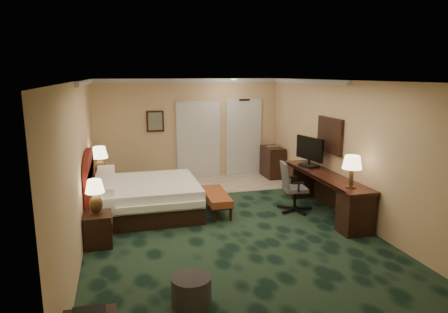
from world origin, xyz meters
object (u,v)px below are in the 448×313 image
object	(u,v)px
ottoman	(191,290)
lamp_far	(100,162)
nightstand_far	(103,189)
nightstand_near	(98,230)
bed_bench	(216,203)
desk	(324,193)
desk_chair	(295,187)
minibar	(272,162)
lamp_near	(95,197)
tv	(309,152)
bed	(147,198)

from	to	relation	value
ottoman	lamp_far	bearing A→B (deg)	104.57
nightstand_far	lamp_far	distance (m)	0.62
nightstand_near	nightstand_far	size ratio (longest dim) A/B	0.98
bed_bench	desk	world-z (taller)	desk
nightstand_near	desk	size ratio (longest dim) A/B	0.20
desk	desk_chair	xyz separation A→B (m)	(-0.54, 0.23, 0.12)
bed_bench	minibar	size ratio (longest dim) A/B	1.47
nightstand_near	lamp_far	world-z (taller)	lamp_far
nightstand_far	lamp_far	bearing A→B (deg)	131.03
lamp_near	bed_bench	world-z (taller)	lamp_near
nightstand_far	tv	size ratio (longest dim) A/B	0.66
lamp_near	bed_bench	size ratio (longest dim) A/B	0.47
nightstand_near	desk_chair	xyz separation A→B (m)	(3.90, 0.74, 0.25)
bed	nightstand_far	size ratio (longest dim) A/B	3.70
nightstand_far	desk	xyz separation A→B (m)	(4.43, -1.97, 0.12)
lamp_far	ottoman	world-z (taller)	lamp_far
bed	desk	distance (m)	3.65
tv	desk_chair	world-z (taller)	tv
nightstand_near	bed_bench	world-z (taller)	nightstand_near
lamp_near	desk	size ratio (longest dim) A/B	0.21
bed_bench	ottoman	size ratio (longest dim) A/B	2.50
bed	nightstand_far	xyz separation A→B (m)	(-0.89, 1.10, -0.05)
nightstand_far	minibar	bearing A→B (deg)	12.51
ottoman	tv	size ratio (longest dim) A/B	0.58
lamp_far	desk	world-z (taller)	lamp_far
desk_chair	lamp_near	bearing A→B (deg)	-161.24
lamp_far	nightstand_near	bearing A→B (deg)	-89.47
nightstand_near	bed	bearing A→B (deg)	56.87
bed_bench	desk	size ratio (longest dim) A/B	0.45
nightstand_near	ottoman	size ratio (longest dim) A/B	1.10
bed	desk_chair	size ratio (longest dim) A/B	1.99
bed_bench	bed	bearing A→B (deg)	168.65
bed	nightstand_far	bearing A→B (deg)	128.97
ottoman	desk_chair	distance (m)	3.97
lamp_near	lamp_far	bearing A→B (deg)	90.24
lamp_near	ottoman	world-z (taller)	lamp_near
lamp_near	desk	world-z (taller)	lamp_near
ottoman	tv	xyz separation A→B (m)	(3.25, 3.34, 0.96)
desk	tv	bearing A→B (deg)	90.16
lamp_far	bed_bench	size ratio (longest dim) A/B	0.54
nightstand_near	lamp_far	xyz separation A→B (m)	(-0.02, 2.51, 0.63)
nightstand_near	lamp_near	bearing A→B (deg)	124.60
desk	bed	bearing A→B (deg)	166.23
bed	lamp_far	xyz separation A→B (m)	(-0.92, 1.14, 0.57)
minibar	nightstand_far	bearing A→B (deg)	-167.49
desk	tv	size ratio (longest dim) A/B	3.27
nightstand_near	ottoman	xyz separation A→B (m)	(1.18, -2.12, -0.10)
lamp_near	lamp_far	size ratio (longest dim) A/B	0.86
bed	desk	size ratio (longest dim) A/B	0.74
lamp_near	bed_bench	distance (m)	2.60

